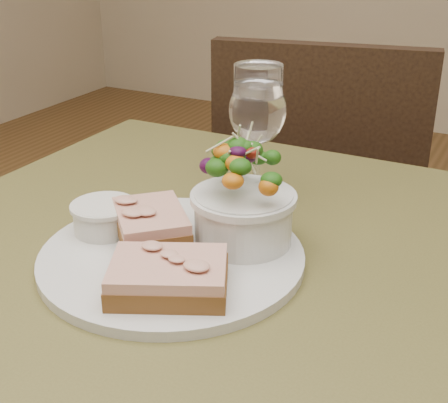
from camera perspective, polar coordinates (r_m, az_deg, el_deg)
The scene contains 9 objects.
cafe_table at distance 0.79m, azimuth -0.98°, elevation -11.26°, with size 0.80×0.80×0.75m.
chair_far at distance 1.56m, azimuth 8.55°, elevation -7.22°, with size 0.49×0.49×0.90m.
dinner_plate at distance 0.72m, azimuth -4.78°, elevation -5.04°, with size 0.30×0.30×0.01m, color silver.
sandwich_front at distance 0.64m, azimuth -5.11°, elevation -6.85°, with size 0.14×0.13×0.03m.
sandwich_back at distance 0.73m, azimuth -6.71°, elevation -1.91°, with size 0.13×0.13×0.03m.
ramekin at distance 0.76m, azimuth -10.91°, elevation -1.31°, with size 0.07×0.07×0.04m.
salad_bowl at distance 0.71m, azimuth 1.80°, elevation 0.60°, with size 0.11×0.11×0.13m.
garnish at distance 0.81m, azimuth -6.41°, elevation -0.53°, with size 0.05×0.04×0.02m.
wine_glass at distance 0.83m, azimuth 3.08°, elevation 7.95°, with size 0.08×0.08×0.18m.
Camera 1 is at (0.31, -0.56, 1.11)m, focal length 50.00 mm.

